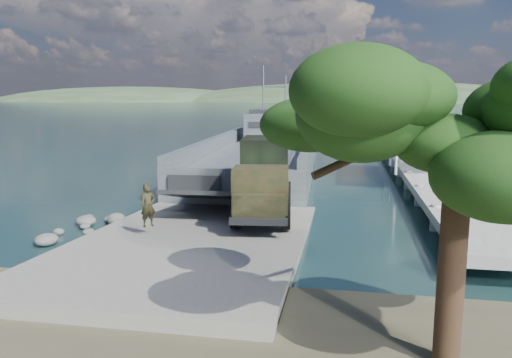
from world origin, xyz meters
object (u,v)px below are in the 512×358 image
at_px(landing_craft, 262,161).
at_px(sailboat_near, 482,162).
at_px(pier, 425,163).
at_px(sailboat_far, 435,151).
at_px(military_truck, 264,178).
at_px(soldier, 148,214).
at_px(overhang_tree, 432,135).

xyz_separation_m(landing_craft, sailboat_near, (21.07, 7.15, -0.51)).
bearing_deg(pier, sailboat_far, 78.55).
relative_size(military_truck, soldier, 4.55).
bearing_deg(sailboat_near, overhang_tree, -112.97).
xyz_separation_m(sailboat_far, overhang_tree, (-8.48, -49.62, 5.59)).
bearing_deg(landing_craft, soldier, -95.44).
bearing_deg(pier, sailboat_near, 57.85).
xyz_separation_m(sailboat_near, overhang_tree, (-11.42, -40.01, 5.57)).
height_order(pier, overhang_tree, overhang_tree).
xyz_separation_m(landing_craft, sailboat_far, (18.13, 16.76, -0.53)).
bearing_deg(landing_craft, military_truck, -82.48).
bearing_deg(overhang_tree, sailboat_far, 80.30).
distance_m(pier, soldier, 24.89).
xyz_separation_m(military_truck, overhang_tree, (6.34, -13.78, 3.44)).
distance_m(landing_craft, overhang_tree, 34.62).
xyz_separation_m(pier, soldier, (-15.16, -19.74, -0.11)).
height_order(military_truck, overhang_tree, overhang_tree).
bearing_deg(sailboat_near, sailboat_far, 99.96).
height_order(soldier, sailboat_near, sailboat_near).
height_order(sailboat_near, overhang_tree, overhang_tree).
distance_m(soldier, sailboat_far, 45.23).
bearing_deg(sailboat_far, soldier, -94.31).
bearing_deg(sailboat_near, military_truck, -131.15).
xyz_separation_m(pier, overhang_tree, (-4.21, -28.53, 4.36)).
bearing_deg(soldier, pier, 9.71).
bearing_deg(sailboat_far, sailboat_near, -51.85).
distance_m(military_truck, overhang_tree, 15.55).
distance_m(landing_craft, sailboat_near, 22.26).
relative_size(sailboat_near, sailboat_far, 1.06).
bearing_deg(sailboat_far, overhang_tree, -78.55).
bearing_deg(military_truck, landing_craft, 93.57).
relative_size(soldier, overhang_tree, 0.24).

